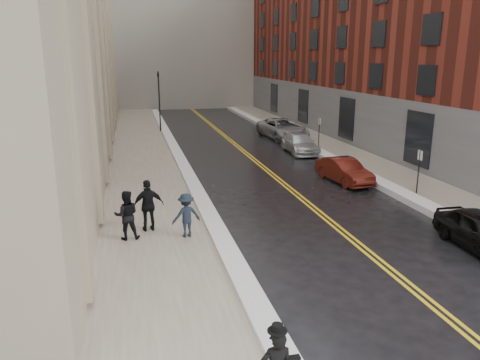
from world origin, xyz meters
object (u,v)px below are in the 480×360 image
car_silver_near (300,143)px  car_maroon (344,171)px  pedestrian_a (127,215)px  pedestrian_b (186,215)px  car_silver_far (283,129)px  pedestrian_c (148,205)px

car_silver_near → car_maroon: bearing=-91.1°
pedestrian_a → pedestrian_b: pedestrian_a is taller
car_silver_far → pedestrian_b: (-10.17, -19.78, 0.16)m
car_maroon → car_silver_near: car_silver_near is taller
pedestrian_b → pedestrian_c: (-1.28, 0.93, 0.17)m
car_silver_far → pedestrian_a: pedestrian_a is taller
pedestrian_a → pedestrian_b: size_ratio=1.10×
car_silver_near → car_silver_far: 5.75m
car_maroon → car_silver_far: (1.13, 13.69, 0.16)m
car_silver_far → pedestrian_a: size_ratio=3.24×
car_silver_near → pedestrian_a: bearing=-127.7°
pedestrian_a → car_maroon: bearing=-151.8°
pedestrian_b → pedestrian_a: bearing=-18.7°
car_maroon → pedestrian_a: (-11.11, -5.84, 0.40)m
pedestrian_a → pedestrian_b: (2.08, -0.25, -0.08)m
car_silver_near → pedestrian_b: 16.98m
car_silver_near → car_silver_far: bearing=85.8°
pedestrian_c → car_maroon: bearing=-161.8°
car_silver_far → pedestrian_b: pedestrian_b is taller
pedestrian_b → pedestrian_c: size_ratio=0.83×
pedestrian_a → pedestrian_c: size_ratio=0.91×
car_maroon → pedestrian_b: bearing=-153.5°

